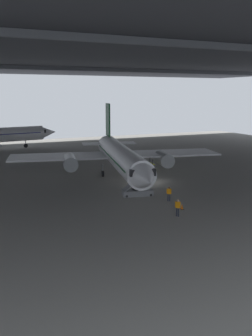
% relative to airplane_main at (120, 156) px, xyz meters
% --- Properties ---
extents(ground_plane, '(110.00, 110.00, 0.00)m').
position_rel_airplane_main_xyz_m(ground_plane, '(2.61, -3.39, -3.25)').
color(ground_plane, gray).
extents(hangar_structure, '(121.00, 99.00, 18.44)m').
position_rel_airplane_main_xyz_m(hangar_structure, '(2.50, 10.39, 14.55)').
color(hangar_structure, '#4C4F54').
rests_on(hangar_structure, ground_plane).
extents(airplane_main, '(31.70, 32.32, 10.37)m').
position_rel_airplane_main_xyz_m(airplane_main, '(0.00, 0.00, 0.00)').
color(airplane_main, white).
rests_on(airplane_main, ground_plane).
extents(boarding_stairs, '(4.18, 2.24, 4.43)m').
position_rel_airplane_main_xyz_m(boarding_stairs, '(-1.49, -8.97, -2.53)').
color(boarding_stairs, slate).
rests_on(boarding_stairs, ground_plane).
extents(crew_worker_near_nose, '(0.42, 0.41, 1.74)m').
position_rel_airplane_main_xyz_m(crew_worker_near_nose, '(-1.28, -17.52, -2.24)').
color(crew_worker_near_nose, '#232838').
rests_on(crew_worker_near_nose, ground_plane).
extents(crew_worker_by_stairs, '(0.45, 0.40, 1.69)m').
position_rel_airplane_main_xyz_m(crew_worker_by_stairs, '(0.61, -12.61, -2.28)').
color(crew_worker_by_stairs, '#232838').
rests_on(crew_worker_by_stairs, ground_plane).
extents(traffic_cone_orange, '(0.36, 0.36, 0.60)m').
position_rel_airplane_main_xyz_m(traffic_cone_orange, '(0.36, -15.75, -2.95)').
color(traffic_cone_orange, black).
rests_on(traffic_cone_orange, ground_plane).
extents(baggage_tug, '(1.49, 2.32, 0.90)m').
position_rel_airplane_main_xyz_m(baggage_tug, '(7.16, 4.83, -2.72)').
color(baggage_tug, yellow).
rests_on(baggage_tug, ground_plane).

